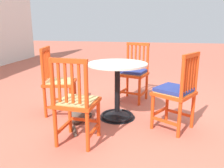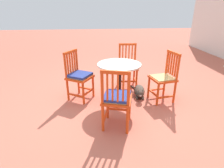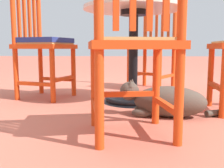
{
  "view_description": "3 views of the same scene",
  "coord_description": "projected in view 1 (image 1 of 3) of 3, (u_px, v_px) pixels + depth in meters",
  "views": [
    {
      "loc": [
        -2.84,
        -0.35,
        1.23
      ],
      "look_at": [
        0.2,
        0.25,
        0.41
      ],
      "focal_mm": 37.67,
      "sensor_mm": 36.0,
      "label": 1
    },
    {
      "loc": [
        3.04,
        -0.29,
        1.63
      ],
      "look_at": [
        0.04,
        0.02,
        0.36
      ],
      "focal_mm": 29.52,
      "sensor_mm": 36.0,
      "label": 2
    },
    {
      "loc": [
        0.06,
        2.19,
        0.42
      ],
      "look_at": [
        0.2,
        0.04,
        0.13
      ],
      "focal_mm": 42.15,
      "sensor_mm": 36.0,
      "label": 3
    }
  ],
  "objects": [
    {
      "name": "ground_plane",
      "position": [
        127.0,
        119.0,
        3.08
      ],
      "size": [
        24.0,
        24.0,
        0.0
      ],
      "primitive_type": "plane",
      "color": "#BC604C"
    },
    {
      "name": "cafe_table",
      "position": [
        117.0,
        97.0,
        3.06
      ],
      "size": [
        0.76,
        0.76,
        0.73
      ],
      "color": "black",
      "rests_on": "ground_plane"
    },
    {
      "name": "orange_chair_by_planter",
      "position": [
        76.0,
        103.0,
        2.37
      ],
      "size": [
        0.43,
        0.43,
        0.91
      ],
      "color": "#D64214",
      "rests_on": "ground_plane"
    },
    {
      "name": "orange_chair_tucked_in",
      "position": [
        176.0,
        93.0,
        2.69
      ],
      "size": [
        0.55,
        0.55,
        0.91
      ],
      "color": "#D64214",
      "rests_on": "ground_plane"
    },
    {
      "name": "orange_chair_near_fence",
      "position": [
        134.0,
        73.0,
        3.71
      ],
      "size": [
        0.49,
        0.49,
        0.91
      ],
      "color": "#D64214",
      "rests_on": "ground_plane"
    },
    {
      "name": "orange_chair_facing_out",
      "position": [
        58.0,
        83.0,
        3.18
      ],
      "size": [
        0.47,
        0.47,
        0.91
      ],
      "color": "#D64214",
      "rests_on": "ground_plane"
    },
    {
      "name": "tabby_cat",
      "position": [
        81.0,
        113.0,
        3.02
      ],
      "size": [
        0.74,
        0.28,
        0.23
      ],
      "color": "#4C4238",
      "rests_on": "ground_plane"
    }
  ]
}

